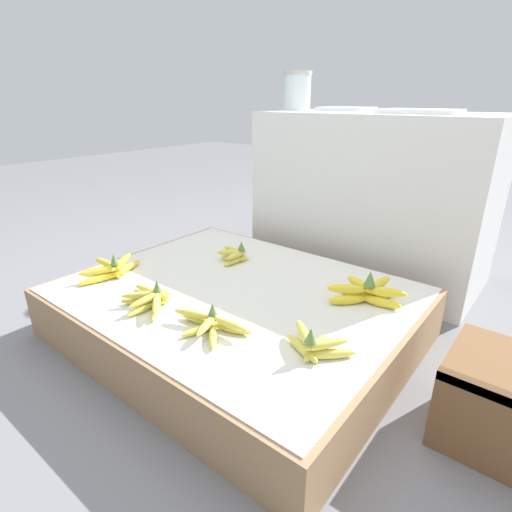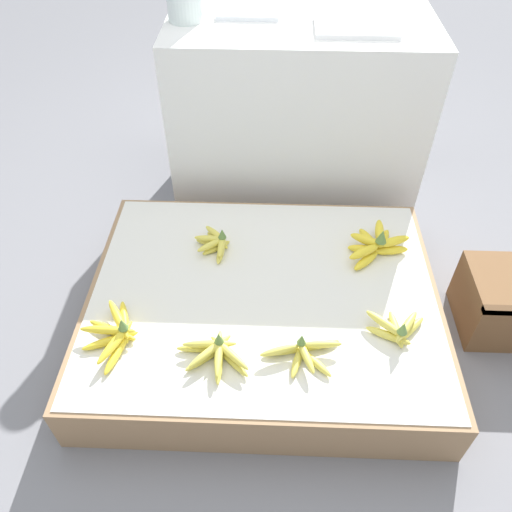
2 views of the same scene
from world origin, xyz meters
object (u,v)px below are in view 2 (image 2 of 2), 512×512
object	(u,v)px
banana_bunch_middle_midleft	(216,243)
wooden_crate	(508,302)
banana_bunch_front_right	(398,329)
foam_tray_white	(356,27)
banana_bunch_front_left	(116,333)
banana_bunch_middle_right	(376,244)
banana_bunch_front_midright	(303,352)
banana_bunch_front_midleft	(216,352)

from	to	relation	value
banana_bunch_middle_midleft	wooden_crate	bearing A→B (deg)	-8.48
banana_bunch_front_right	foam_tray_white	distance (m)	1.08
banana_bunch_front_left	banana_bunch_middle_right	bearing A→B (deg)	26.32
banana_bunch_front_right	banana_bunch_front_midright	bearing A→B (deg)	-162.24
banana_bunch_front_right	banana_bunch_front_left	bearing A→B (deg)	-176.78
banana_bunch_front_left	banana_bunch_middle_midleft	distance (m)	0.49
wooden_crate	foam_tray_white	world-z (taller)	foam_tray_white
banana_bunch_front_midleft	banana_bunch_front_midright	bearing A→B (deg)	2.80
banana_bunch_front_midright	banana_bunch_front_right	size ratio (longest dim) A/B	1.24
banana_bunch_middle_right	banana_bunch_front_midleft	bearing A→B (deg)	-138.14
wooden_crate	banana_bunch_front_right	world-z (taller)	banana_bunch_front_right
banana_bunch_front_midleft	banana_bunch_middle_midleft	xyz separation A→B (m)	(-0.05, 0.47, 0.00)
banana_bunch_front_right	wooden_crate	bearing A→B (deg)	25.64
banana_bunch_front_midright	banana_bunch_middle_right	size ratio (longest dim) A/B	1.03
wooden_crate	banana_bunch_middle_midleft	bearing A→B (deg)	171.52
banana_bunch_front_left	banana_bunch_middle_right	world-z (taller)	banana_bunch_middle_right
banana_bunch_front_midleft	banana_bunch_middle_midleft	size ratio (longest dim) A/B	1.29
banana_bunch_middle_midleft	banana_bunch_middle_right	world-z (taller)	banana_bunch_middle_right
banana_bunch_front_midleft	foam_tray_white	xyz separation A→B (m)	(0.44, 1.03, 0.55)
wooden_crate	banana_bunch_front_left	xyz separation A→B (m)	(-1.29, -0.26, 0.10)
banana_bunch_front_midright	banana_bunch_middle_midleft	xyz separation A→B (m)	(-0.30, 0.45, 0.00)
banana_bunch_front_left	foam_tray_white	distance (m)	1.34
banana_bunch_front_left	foam_tray_white	bearing A→B (deg)	52.39
wooden_crate	banana_bunch_middle_midleft	world-z (taller)	banana_bunch_middle_midleft
banana_bunch_front_midleft	banana_bunch_front_right	xyz separation A→B (m)	(0.55, 0.11, 0.00)
banana_bunch_front_midleft	foam_tray_white	bearing A→B (deg)	66.99
wooden_crate	banana_bunch_front_midright	xyz separation A→B (m)	(-0.72, -0.30, 0.10)
wooden_crate	banana_bunch_front_midright	bearing A→B (deg)	-157.42
wooden_crate	foam_tray_white	bearing A→B (deg)	127.22
wooden_crate	banana_bunch_front_midleft	xyz separation A→B (m)	(-0.98, -0.31, 0.10)
wooden_crate	banana_bunch_middle_midleft	distance (m)	1.04
banana_bunch_front_midright	wooden_crate	bearing A→B (deg)	22.58
banana_bunch_middle_right	wooden_crate	bearing A→B (deg)	-19.24
banana_bunch_middle_midleft	banana_bunch_middle_right	xyz separation A→B (m)	(0.57, 0.01, 0.01)
banana_bunch_front_midright	banana_bunch_middle_right	bearing A→B (deg)	59.49
wooden_crate	banana_bunch_middle_right	bearing A→B (deg)	160.76
wooden_crate	banana_bunch_front_left	distance (m)	1.32
banana_bunch_front_midright	foam_tray_white	bearing A→B (deg)	79.90
banana_bunch_middle_midleft	banana_bunch_middle_right	size ratio (longest dim) A/B	0.74
banana_bunch_front_midright	banana_bunch_front_right	bearing A→B (deg)	17.76
banana_bunch_front_midright	foam_tray_white	xyz separation A→B (m)	(0.18, 1.02, 0.55)
wooden_crate	banana_bunch_front_left	size ratio (longest dim) A/B	1.08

